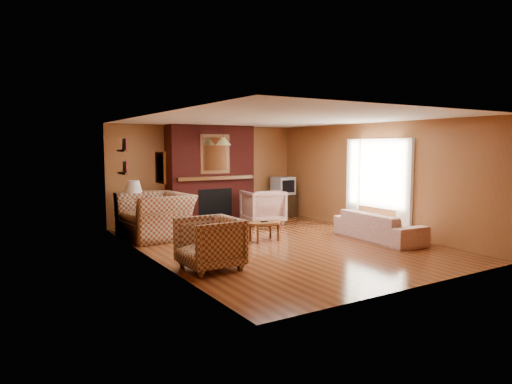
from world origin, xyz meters
TOP-DOWN VIEW (x-y plane):
  - floor at (0.00, 0.00)m, footprint 6.50×6.50m
  - ceiling at (0.00, 0.00)m, footprint 6.50×6.50m
  - wall_back at (0.00, 3.25)m, footprint 6.50×0.00m
  - wall_front at (0.00, -3.25)m, footprint 6.50×0.00m
  - wall_left at (-2.50, 0.00)m, footprint 0.00×6.50m
  - wall_right at (2.50, 0.00)m, footprint 0.00×6.50m
  - fireplace at (0.00, 2.98)m, footprint 2.20×0.82m
  - window_right at (2.45, -0.20)m, footprint 0.10×1.85m
  - bookshelf at (-2.44, 1.90)m, footprint 0.09×0.55m
  - botanical_print at (-2.47, -0.30)m, footprint 0.05×0.40m
  - pendant_light at (0.00, 2.30)m, footprint 0.36×0.36m
  - plaid_loveseat at (-1.85, 1.79)m, footprint 1.37×1.53m
  - plaid_armchair at (-1.95, -0.97)m, footprint 0.90×0.88m
  - floral_sofa at (1.90, -0.78)m, footprint 0.88×2.00m
  - floral_armchair at (0.96, 2.10)m, footprint 1.02×1.05m
  - coffee_table at (-0.11, 0.35)m, footprint 0.72×0.45m
  - side_table at (-2.10, 2.45)m, footprint 0.44×0.44m
  - table_lamp at (-2.10, 2.45)m, footprint 0.38×0.38m
  - tv_stand at (2.05, 2.80)m, footprint 0.57×0.52m
  - crt_tv at (2.05, 2.79)m, footprint 0.51×0.51m

SIDE VIEW (x-z plane):
  - floor at x=0.00m, z-range 0.00..0.00m
  - side_table at x=-2.10m, z-range 0.00..0.53m
  - floral_sofa at x=1.90m, z-range 0.00..0.57m
  - tv_stand at x=2.05m, z-range 0.00..0.60m
  - coffee_table at x=-0.11m, z-range 0.12..0.53m
  - plaid_armchair at x=-1.95m, z-range 0.00..0.80m
  - floral_armchair at x=0.96m, z-range 0.00..0.83m
  - plaid_loveseat at x=-1.85m, z-range 0.00..0.92m
  - crt_tv at x=2.05m, z-range 0.60..1.07m
  - table_lamp at x=-2.10m, z-range 0.57..1.19m
  - window_right at x=2.45m, z-range 0.13..2.13m
  - fireplace at x=0.00m, z-range -0.02..2.38m
  - wall_back at x=0.00m, z-range -2.05..4.45m
  - wall_front at x=0.00m, z-range -2.05..4.45m
  - wall_left at x=-2.50m, z-range -2.05..4.45m
  - wall_right at x=2.50m, z-range -2.05..4.45m
  - botanical_print at x=-2.47m, z-range 1.30..1.80m
  - bookshelf at x=-2.44m, z-range 1.31..2.02m
  - pendant_light at x=0.00m, z-range 1.76..2.24m
  - ceiling at x=0.00m, z-range 2.40..2.40m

